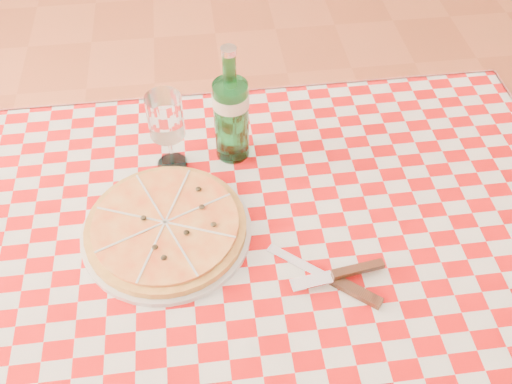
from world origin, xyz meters
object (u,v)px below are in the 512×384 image
at_px(dining_table, 269,262).
at_px(wine_glass, 168,133).
at_px(water_bottle, 231,105).
at_px(pizza_plate, 166,226).

distance_m(dining_table, wine_glass, 0.34).
bearing_deg(water_bottle, pizza_plate, -125.99).
height_order(pizza_plate, wine_glass, wine_glass).
bearing_deg(water_bottle, dining_table, -78.07).
bearing_deg(wine_glass, dining_table, -49.54).
relative_size(water_bottle, wine_glass, 1.47).
xyz_separation_m(pizza_plate, water_bottle, (0.15, 0.21, 0.12)).
distance_m(pizza_plate, water_bottle, 0.28).
height_order(pizza_plate, water_bottle, water_bottle).
height_order(dining_table, wine_glass, wine_glass).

